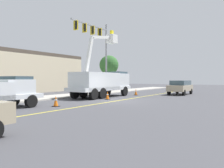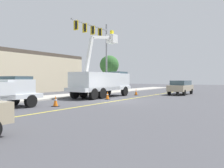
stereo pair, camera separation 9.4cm
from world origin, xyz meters
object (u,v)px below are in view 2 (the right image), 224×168
object	(u,v)px
passing_minivan	(181,86)
traffic_cone_mid_rear	(107,95)
utility_bucket_truck	(102,81)
traffic_cone_mid_front	(55,101)
traffic_cone_trailing	(136,92)
traffic_signal_mast	(97,41)

from	to	relation	value
passing_minivan	traffic_cone_mid_rear	world-z (taller)	passing_minivan
utility_bucket_truck	traffic_cone_mid_rear	bearing A→B (deg)	-133.15
passing_minivan	traffic_cone_mid_rear	distance (m)	10.82
traffic_cone_mid_front	traffic_cone_trailing	distance (m)	12.50
passing_minivan	traffic_signal_mast	distance (m)	11.50
passing_minivan	traffic_cone_mid_front	distance (m)	16.87
utility_bucket_truck	traffic_signal_mast	world-z (taller)	traffic_signal_mast
utility_bucket_truck	traffic_cone_trailing	world-z (taller)	utility_bucket_truck
traffic_cone_trailing	traffic_signal_mast	xyz separation A→B (m)	(-1.59, 4.53, 6.05)
traffic_cone_trailing	traffic_cone_mid_front	bearing A→B (deg)	-177.20
traffic_cone_mid_rear	traffic_signal_mast	size ratio (longest dim) A/B	0.08
traffic_cone_mid_rear	traffic_cone_trailing	bearing A→B (deg)	3.79
passing_minivan	traffic_cone_mid_rear	bearing A→B (deg)	161.28
passing_minivan	traffic_cone_mid_front	xyz separation A→B (m)	(-16.54, 3.27, -0.61)
passing_minivan	traffic_cone_mid_rear	size ratio (longest dim) A/B	6.60
traffic_cone_mid_front	traffic_cone_mid_rear	world-z (taller)	traffic_cone_mid_front
passing_minivan	traffic_cone_trailing	xyz separation A→B (m)	(-4.06, 3.88, -0.60)
traffic_cone_mid_front	traffic_cone_trailing	size ratio (longest dim) A/B	0.98
traffic_cone_mid_front	traffic_signal_mast	size ratio (longest dim) A/B	0.08
passing_minivan	traffic_cone_mid_front	bearing A→B (deg)	168.83
passing_minivan	traffic_cone_trailing	world-z (taller)	passing_minivan
utility_bucket_truck	traffic_cone_mid_front	xyz separation A→B (m)	(-8.21, -2.22, -1.25)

